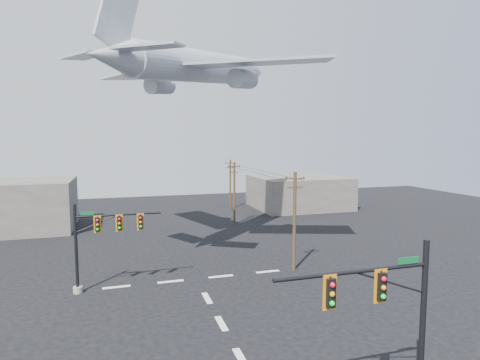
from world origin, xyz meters
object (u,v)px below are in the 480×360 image
object	(u,v)px
signal_mast_near	(394,322)
utility_pole_c	(230,183)
signal_mast_far	(98,242)
utility_pole_a	(294,219)
airliner	(200,67)
utility_pole_b	(234,192)

from	to	relation	value
signal_mast_near	utility_pole_c	world-z (taller)	utility_pole_c
signal_mast_far	signal_mast_near	bearing A→B (deg)	-55.35
signal_mast_near	utility_pole_a	xyz separation A→B (m)	(3.61, 17.24, 0.59)
signal_mast_near	signal_mast_far	xyz separation A→B (m)	(-11.79, 17.05, -0.11)
airliner	signal_mast_far	bearing A→B (deg)	178.24
signal_mast_far	airliner	world-z (taller)	airliner
signal_mast_near	utility_pole_c	bearing A→B (deg)	82.23
signal_mast_near	utility_pole_a	distance (m)	17.63
signal_mast_far	airliner	xyz separation A→B (m)	(9.32, 8.74, 14.14)
signal_mast_far	airliner	distance (m)	19.06
signal_mast_near	utility_pole_a	size ratio (longest dim) A/B	0.84
signal_mast_near	signal_mast_far	distance (m)	20.73
utility_pole_a	signal_mast_near	bearing A→B (deg)	-94.43
signal_mast_near	utility_pole_b	bearing A→B (deg)	83.90
utility_pole_b	airliner	distance (m)	18.11
signal_mast_far	utility_pole_b	world-z (taller)	utility_pole_b
utility_pole_b	airliner	world-z (taller)	airliner
signal_mast_far	airliner	bearing A→B (deg)	43.14
signal_mast_far	utility_pole_b	xyz separation A→B (m)	(15.63, 18.93, 0.57)
utility_pole_a	utility_pole_c	distance (m)	30.15
utility_pole_c	airliner	xyz separation A→B (m)	(-8.91, -21.47, 13.71)
signal_mast_far	utility_pole_a	world-z (taller)	utility_pole_a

